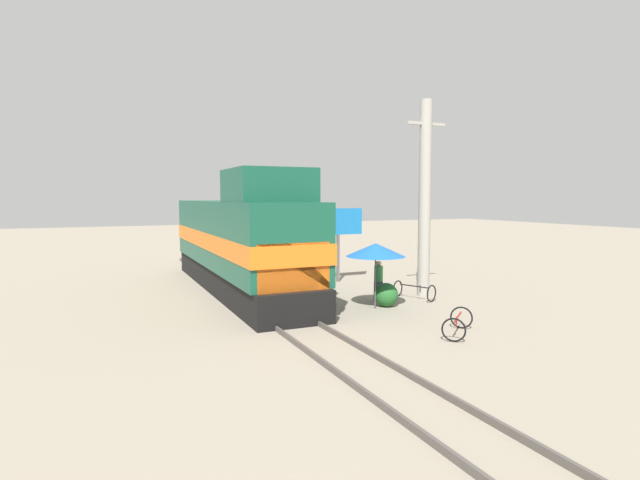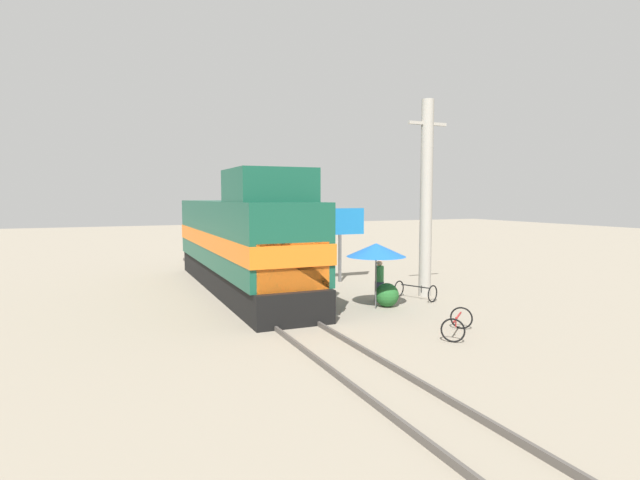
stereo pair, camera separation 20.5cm
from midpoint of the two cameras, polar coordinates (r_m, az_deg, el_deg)
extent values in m
plane|color=gray|center=(17.61, -4.57, -8.52)|extent=(120.00, 120.00, 0.00)
cube|color=#4C4742|center=(17.38, -6.83, -8.47)|extent=(0.08, 33.87, 0.15)
cube|color=#4C4742|center=(17.83, -2.37, -8.10)|extent=(0.08, 33.87, 0.15)
cube|color=black|center=(22.41, -8.93, -4.23)|extent=(2.64, 14.37, 1.11)
cube|color=#144C38|center=(22.18, -9.00, 0.78)|extent=(2.87, 13.80, 2.81)
cube|color=orange|center=(22.21, -8.99, 0.05)|extent=(2.91, 13.94, 0.70)
cube|color=orange|center=(16.64, -3.85, -2.72)|extent=(2.44, 2.01, 1.55)
cube|color=#144C38|center=(17.99, -5.60, 6.22)|extent=(2.70, 3.16, 1.17)
cylinder|color=#9E998E|center=(20.95, 12.32, 4.59)|extent=(0.50, 0.50, 8.02)
cube|color=#9E998E|center=(21.16, 12.47, 12.87)|extent=(1.80, 0.12, 0.12)
cylinder|color=#4C4C4C|center=(18.41, 6.72, -4.31)|extent=(0.05, 0.05, 2.30)
cone|color=#1959B2|center=(18.27, 6.75, -1.13)|extent=(2.17, 2.17, 0.49)
cube|color=#595959|center=(24.17, 2.53, -2.09)|extent=(0.12, 0.12, 2.29)
cube|color=#1972BF|center=(24.02, 2.54, 2.13)|extent=(2.57, 0.08, 1.27)
sphere|color=#236028|center=(18.91, 7.96, -6.24)|extent=(0.89, 0.89, 0.89)
cube|color=#2D3347|center=(19.93, 7.09, -5.83)|extent=(0.30, 0.20, 0.78)
cylinder|color=#337F3F|center=(19.81, 7.11, -3.85)|extent=(0.34, 0.34, 0.62)
sphere|color=tan|center=(19.75, 7.12, -2.64)|extent=(0.23, 0.23, 0.23)
torus|color=black|center=(20.06, 13.03, -5.99)|extent=(0.64, 0.31, 0.68)
torus|color=black|center=(20.87, 9.29, -5.51)|extent=(0.64, 0.31, 0.68)
cube|color=black|center=(20.42, 11.13, -5.22)|extent=(0.56, 1.24, 0.04)
cylinder|color=black|center=(20.29, 11.79, -5.51)|extent=(0.04, 0.04, 0.28)
torus|color=black|center=(14.77, 15.33, -9.93)|extent=(0.50, 0.55, 0.69)
torus|color=black|center=(16.30, 16.20, -8.55)|extent=(0.50, 0.55, 0.69)
cube|color=#A51919|center=(15.48, 15.81, -8.48)|extent=(1.02, 0.94, 0.04)
cylinder|color=#A51919|center=(15.24, 15.65, -9.01)|extent=(0.04, 0.04, 0.29)
camera|label=1|loc=(0.10, -89.65, 0.03)|focal=28.00mm
camera|label=2|loc=(0.10, 90.35, -0.03)|focal=28.00mm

